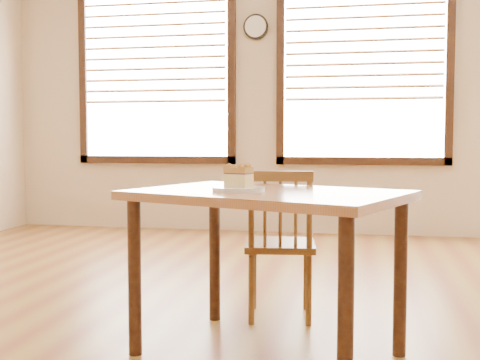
% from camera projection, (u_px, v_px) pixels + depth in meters
% --- Properties ---
extents(window_left, '(1.76, 0.10, 1.96)m').
position_uv_depth(window_left, '(156.00, 63.00, 6.49)').
color(window_left, white).
rests_on(window_left, room_shell).
extents(window_right, '(1.76, 0.10, 1.96)m').
position_uv_depth(window_right, '(363.00, 57.00, 6.07)').
color(window_right, white).
rests_on(window_right, room_shell).
extents(wall_clock, '(0.26, 0.05, 0.26)m').
position_uv_depth(wall_clock, '(256.00, 27.00, 6.24)').
color(wall_clock, black).
rests_on(wall_clock, room_shell).
extents(cafe_table_main, '(1.36, 1.14, 0.75)m').
position_uv_depth(cafe_table_main, '(267.00, 214.00, 2.69)').
color(cafe_table_main, '#A3673F').
rests_on(cafe_table_main, ground).
extents(cafe_chair_main, '(0.42, 0.42, 0.82)m').
position_uv_depth(cafe_chair_main, '(280.00, 243.00, 3.26)').
color(cafe_chair_main, brown).
rests_on(cafe_chair_main, ground).
extents(plate, '(0.23, 0.23, 0.02)m').
position_uv_depth(plate, '(239.00, 189.00, 2.65)').
color(plate, white).
rests_on(plate, cafe_table_main).
extents(cake_slice, '(0.13, 0.11, 0.11)m').
position_uv_depth(cake_slice, '(238.00, 175.00, 2.65)').
color(cake_slice, '#FFDF90').
rests_on(cake_slice, plate).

